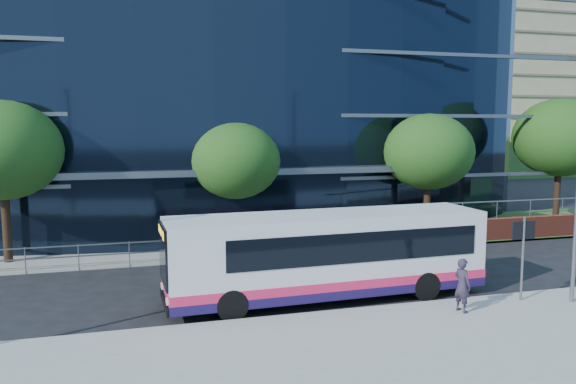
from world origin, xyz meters
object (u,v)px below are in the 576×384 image
object	(u,v)px
tree_far_a	(2,150)
tree_far_d	(560,138)
tree_far_c	(429,152)
pedestrian	(462,285)
city_bus	(330,254)
street_sign	(523,241)
tree_dist_e	(423,137)
tree_far_b	(236,161)
tree_dist_f	(531,139)

from	to	relation	value
tree_far_a	tree_far_d	distance (m)	29.02
tree_far_c	pedestrian	xyz separation A→B (m)	(-5.04, -11.08, -3.54)
tree_far_d	city_bus	distance (m)	20.07
street_sign	tree_far_d	distance (m)	16.61
tree_far_c	tree_dist_e	world-z (taller)	same
tree_far_a	tree_dist_e	distance (m)	48.27
tree_far_c	tree_dist_e	bearing A→B (deg)	61.26
tree_far_c	pedestrian	world-z (taller)	tree_far_c
tree_far_b	tree_far_d	xyz separation A→B (m)	(19.00, 0.50, 0.98)
tree_far_d	tree_far_c	bearing A→B (deg)	-173.66
tree_far_a	pedestrian	bearing A→B (deg)	-36.52
street_sign	tree_far_c	distance (m)	11.14
tree_far_c	city_bus	size ratio (longest dim) A/B	0.59
tree_far_a	street_sign	bearing A→B (deg)	-31.17
pedestrian	tree_far_a	bearing A→B (deg)	39.66
tree_far_c	city_bus	distance (m)	12.20
tree_far_a	tree_dist_e	world-z (taller)	tree_far_a
tree_dist_e	tree_dist_f	world-z (taller)	tree_dist_e
tree_far_d	tree_far_b	bearing A→B (deg)	-178.49
street_sign	tree_dist_e	size ratio (longest dim) A/B	0.43
tree_far_c	tree_dist_f	size ratio (longest dim) A/B	1.08
street_sign	city_bus	world-z (taller)	city_bus
city_bus	tree_dist_f	bearing A→B (deg)	43.01
tree_far_a	tree_far_b	bearing A→B (deg)	2.86
street_sign	tree_dist_e	bearing A→B (deg)	64.88
tree_dist_f	tree_far_c	bearing A→B (deg)	-135.00
tree_far_c	city_bus	bearing A→B (deg)	-135.26
tree_dist_f	tree_far_d	bearing A→B (deg)	-126.87
tree_far_c	city_bus	world-z (taller)	tree_far_c
tree_far_d	city_bus	bearing A→B (deg)	-151.81
tree_far_b	tree_far_c	bearing A→B (deg)	-2.86
tree_far_c	city_bus	xyz separation A→B (m)	(-8.40, -8.33, -2.97)
city_bus	tree_far_c	bearing A→B (deg)	42.80
tree_dist_f	city_bus	world-z (taller)	tree_dist_f
tree_far_c	tree_far_d	bearing A→B (deg)	6.34
city_bus	tree_dist_e	bearing A→B (deg)	55.20
tree_far_a	tree_far_c	size ratio (longest dim) A/B	1.07
tree_far_d	tree_dist_f	size ratio (longest dim) A/B	1.23
tree_far_c	pedestrian	distance (m)	12.67
city_bus	street_sign	bearing A→B (deg)	-22.90
tree_far_b	tree_dist_f	size ratio (longest dim) A/B	1.00
tree_far_a	city_bus	world-z (taller)	tree_far_a
tree_far_c	tree_far_d	distance (m)	9.08
tree_far_c	tree_far_d	xyz separation A→B (m)	(9.00, 1.00, 0.65)
street_sign	pedestrian	distance (m)	2.84
street_sign	pedestrian	bearing A→B (deg)	-169.12
tree_dist_f	pedestrian	size ratio (longest dim) A/B	3.57
tree_dist_e	tree_dist_f	bearing A→B (deg)	7.13
tree_dist_e	tree_far_d	bearing A→B (deg)	-104.93
tree_far_c	tree_dist_e	distance (m)	35.36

